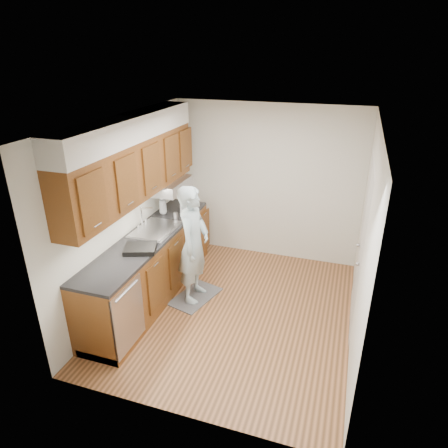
# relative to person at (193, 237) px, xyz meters

# --- Properties ---
(floor) EXTENTS (3.50, 3.50, 0.00)m
(floor) POSITION_rel_person_xyz_m (0.61, -0.14, -0.94)
(floor) COLOR #A3673E
(floor) RESTS_ON ground
(ceiling) EXTENTS (3.50, 3.50, 0.00)m
(ceiling) POSITION_rel_person_xyz_m (0.61, -0.14, 1.56)
(ceiling) COLOR white
(ceiling) RESTS_ON wall_left
(wall_left) EXTENTS (0.02, 3.50, 2.50)m
(wall_left) POSITION_rel_person_xyz_m (-0.89, -0.14, 0.31)
(wall_left) COLOR silver
(wall_left) RESTS_ON floor
(wall_right) EXTENTS (0.02, 3.50, 2.50)m
(wall_right) POSITION_rel_person_xyz_m (2.11, -0.14, 0.31)
(wall_right) COLOR silver
(wall_right) RESTS_ON floor
(wall_back) EXTENTS (3.00, 0.02, 2.50)m
(wall_back) POSITION_rel_person_xyz_m (0.61, 1.61, 0.31)
(wall_back) COLOR silver
(wall_back) RESTS_ON floor
(counter) EXTENTS (0.64, 2.80, 1.30)m
(counter) POSITION_rel_person_xyz_m (-0.59, -0.14, -0.45)
(counter) COLOR brown
(counter) RESTS_ON floor
(upper_cabinets) EXTENTS (0.47, 2.80, 1.21)m
(upper_cabinets) POSITION_rel_person_xyz_m (-0.72, -0.10, 1.01)
(upper_cabinets) COLOR brown
(upper_cabinets) RESTS_ON wall_left
(closet_door) EXTENTS (0.02, 1.22, 2.05)m
(closet_door) POSITION_rel_person_xyz_m (2.10, 0.16, 0.08)
(closet_door) COLOR silver
(closet_door) RESTS_ON wall_right
(floor_mat) EXTENTS (0.63, 0.84, 0.01)m
(floor_mat) POSITION_rel_person_xyz_m (0.00, 0.00, -0.93)
(floor_mat) COLOR slate
(floor_mat) RESTS_ON floor
(person) EXTENTS (0.45, 0.66, 1.85)m
(person) POSITION_rel_person_xyz_m (0.00, 0.00, 0.00)
(person) COLOR #A8C3CD
(person) RESTS_ON floor_mat
(soap_bottle_a) EXTENTS (0.14, 0.14, 0.30)m
(soap_bottle_a) POSITION_rel_person_xyz_m (-0.75, 0.63, 0.15)
(soap_bottle_a) COLOR silver
(soap_bottle_a) RESTS_ON counter
(soap_bottle_b) EXTENTS (0.10, 0.10, 0.22)m
(soap_bottle_b) POSITION_rel_person_xyz_m (-0.44, 0.73, 0.11)
(soap_bottle_b) COLOR silver
(soap_bottle_b) RESTS_ON counter
(steel_can) EXTENTS (0.08, 0.08, 0.12)m
(steel_can) POSITION_rel_person_xyz_m (-0.46, 0.45, 0.06)
(steel_can) COLOR #A5A5AA
(steel_can) RESTS_ON counter
(dish_rack) EXTENTS (0.47, 0.43, 0.06)m
(dish_rack) POSITION_rel_person_xyz_m (-0.48, -0.56, 0.03)
(dish_rack) COLOR black
(dish_rack) RESTS_ON counter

